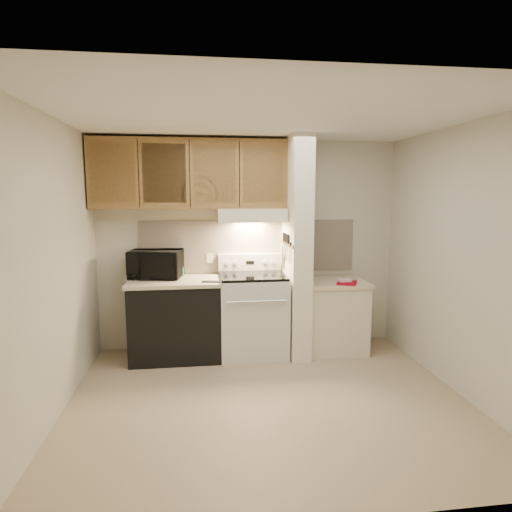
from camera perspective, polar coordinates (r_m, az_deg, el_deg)
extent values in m
plane|color=tan|center=(4.12, 1.62, -18.60)|extent=(3.60, 3.60, 0.00)
plane|color=white|center=(3.73, 1.78, 18.09)|extent=(3.60, 3.60, 0.00)
cube|color=beige|center=(5.20, -0.92, 1.49)|extent=(3.60, 2.50, 0.02)
cube|color=beige|center=(3.88, -25.59, -1.64)|extent=(0.02, 3.00, 2.50)
cube|color=beige|center=(4.39, 25.60, -0.58)|extent=(0.02, 3.00, 2.50)
cube|color=#F9E3CD|center=(5.19, -0.90, 1.31)|extent=(2.60, 0.02, 0.63)
cube|color=silver|center=(5.02, -0.45, -7.97)|extent=(0.76, 0.65, 0.92)
cube|color=black|center=(4.71, 0.03, -8.56)|extent=(0.50, 0.01, 0.30)
cylinder|color=silver|center=(4.61, 0.09, -6.08)|extent=(0.65, 0.02, 0.02)
cube|color=black|center=(4.91, -0.45, -2.63)|extent=(0.74, 0.64, 0.03)
cube|color=silver|center=(5.17, -0.84, -0.79)|extent=(0.76, 0.08, 0.20)
cube|color=black|center=(5.13, -0.79, -0.87)|extent=(0.10, 0.01, 0.04)
cylinder|color=silver|center=(5.10, -3.91, -0.93)|extent=(0.05, 0.02, 0.05)
cylinder|color=silver|center=(5.11, -2.79, -0.91)|extent=(0.05, 0.02, 0.05)
cylinder|color=silver|center=(5.15, 1.21, -0.83)|extent=(0.05, 0.02, 0.05)
cylinder|color=silver|center=(5.16, 2.31, -0.81)|extent=(0.05, 0.02, 0.05)
cube|color=black|center=(5.01, -10.61, -8.44)|extent=(1.00, 0.63, 0.87)
cube|color=beige|center=(4.90, -10.75, -3.33)|extent=(1.04, 0.67, 0.04)
cube|color=black|center=(4.69, -6.01, -3.41)|extent=(0.20, 0.10, 0.01)
cylinder|color=#295D57|center=(5.10, -10.15, -2.02)|extent=(0.13, 0.13, 0.11)
cube|color=beige|center=(5.16, -6.18, -0.29)|extent=(0.08, 0.01, 0.12)
imported|color=black|center=(5.03, -13.22, -1.05)|extent=(0.63, 0.48, 0.32)
cube|color=white|center=(4.94, 5.43, 1.10)|extent=(0.22, 0.70, 2.50)
cube|color=olive|center=(4.91, 4.12, 1.66)|extent=(0.01, 0.70, 0.04)
cube|color=black|center=(4.86, 4.17, 1.82)|extent=(0.02, 0.42, 0.04)
cube|color=silver|center=(4.73, 4.37, 0.42)|extent=(0.01, 0.03, 0.16)
cylinder|color=black|center=(4.71, 4.39, 2.23)|extent=(0.02, 0.02, 0.10)
cube|color=silver|center=(4.79, 4.21, 0.41)|extent=(0.01, 0.04, 0.18)
cylinder|color=black|center=(4.77, 4.24, 2.30)|extent=(0.02, 0.02, 0.10)
cube|color=silver|center=(4.86, 4.04, 0.40)|extent=(0.01, 0.04, 0.20)
cylinder|color=black|center=(4.86, 4.01, 2.42)|extent=(0.02, 0.02, 0.10)
cube|color=silver|center=(4.95, 3.82, 0.78)|extent=(0.01, 0.04, 0.16)
cylinder|color=black|center=(4.93, 3.86, 2.50)|extent=(0.02, 0.02, 0.10)
cube|color=silver|center=(5.02, 3.67, 0.77)|extent=(0.01, 0.04, 0.18)
cylinder|color=black|center=(5.01, 3.68, 2.59)|extent=(0.02, 0.02, 0.10)
cube|color=gray|center=(5.09, 3.54, 0.18)|extent=(0.03, 0.10, 0.25)
cube|color=beige|center=(5.23, 10.27, -8.05)|extent=(0.70, 0.60, 0.81)
cube|color=beige|center=(5.13, 10.39, -3.49)|extent=(0.74, 0.64, 0.04)
cube|color=#A20618|center=(5.02, 12.01, -3.51)|extent=(0.32, 0.36, 0.01)
cube|color=white|center=(5.06, 11.74, -3.24)|extent=(0.15, 0.11, 0.04)
cube|color=beige|center=(4.95, -0.64, 5.50)|extent=(0.78, 0.44, 0.15)
cube|color=beige|center=(4.75, -0.34, 4.84)|extent=(0.78, 0.04, 0.06)
cube|color=olive|center=(4.96, -8.79, 10.73)|extent=(2.18, 0.33, 0.77)
cube|color=olive|center=(4.89, -18.62, 10.44)|extent=(0.46, 0.01, 0.63)
cube|color=black|center=(4.84, -15.40, 10.60)|extent=(0.01, 0.01, 0.73)
cube|color=olive|center=(4.82, -12.13, 10.72)|extent=(0.46, 0.01, 0.63)
cube|color=black|center=(4.80, -8.83, 10.81)|extent=(0.01, 0.01, 0.73)
cube|color=olive|center=(4.80, -5.52, 10.87)|extent=(0.46, 0.01, 0.63)
cube|color=black|center=(4.82, -2.23, 10.89)|extent=(0.01, 0.01, 0.73)
cube|color=olive|center=(4.85, 1.04, 10.88)|extent=(0.46, 0.01, 0.63)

